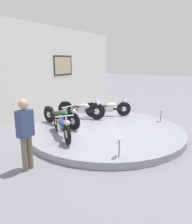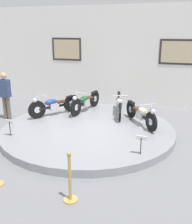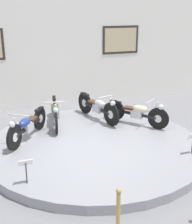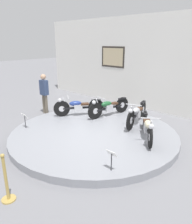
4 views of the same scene
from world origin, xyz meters
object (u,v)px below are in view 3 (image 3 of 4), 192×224
(motorcycle_green, at_px, (55,112))
(info_placard_front_left, at_px, (26,166))
(motorcycle_cream, at_px, (137,112))
(motorcycle_silver, at_px, (98,107))
(motorcycle_blue, at_px, (27,125))

(motorcycle_green, relative_size, info_placard_front_left, 3.83)
(motorcycle_cream, height_order, info_placard_front_left, motorcycle_cream)
(motorcycle_cream, relative_size, info_placard_front_left, 3.11)
(motorcycle_silver, xyz_separation_m, info_placard_front_left, (-2.51, -2.88, -0.03))
(info_placard_front_left, bearing_deg, motorcycle_silver, 48.92)
(info_placard_front_left, bearing_deg, motorcycle_green, 67.01)
(motorcycle_blue, relative_size, motorcycle_green, 0.83)
(info_placard_front_left, bearing_deg, motorcycle_cream, 31.68)
(motorcycle_green, xyz_separation_m, motorcycle_silver, (1.29, 0.00, 0.01))
(motorcycle_blue, bearing_deg, motorcycle_green, 40.91)
(motorcycle_cream, bearing_deg, info_placard_front_left, -148.32)
(motorcycle_blue, bearing_deg, info_placard_front_left, -98.81)
(motorcycle_blue, distance_m, info_placard_front_left, 2.12)
(motorcycle_green, distance_m, info_placard_front_left, 3.12)
(motorcycle_green, bearing_deg, info_placard_front_left, -112.99)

